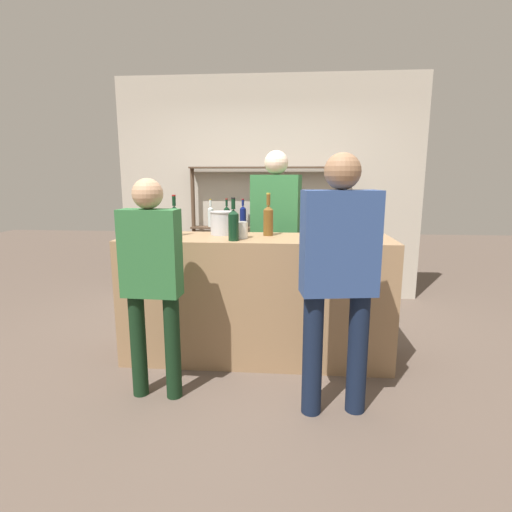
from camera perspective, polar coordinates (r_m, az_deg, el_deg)
The scene contains 14 objects.
ground_plane at distance 3.66m, azimuth 0.00°, elevation -14.09°, with size 16.00×16.00×0.00m, color brown.
bar_counter at distance 3.46m, azimuth 0.00°, elevation -6.08°, with size 2.26×0.62×1.07m, color #997551.
back_wall at distance 5.21m, azimuth 1.78°, elevation 9.42°, with size 3.86×0.12×2.80m, color #B2A899.
back_shelf at distance 5.05m, azimuth 1.43°, elevation 6.09°, with size 1.95×0.18×1.69m.
counter_bottle_0 at distance 3.50m, azimuth -15.40°, elevation 4.80°, with size 0.07×0.07×0.33m.
counter_bottle_1 at distance 3.43m, azimuth 1.76°, elevation 5.25°, with size 0.08×0.08×0.36m.
counter_bottle_2 at distance 3.47m, azimuth -11.54°, elevation 5.06°, with size 0.08×0.08×0.35m.
counter_bottle_3 at distance 3.15m, azimuth -3.23°, elevation 4.60°, with size 0.08×0.08×0.34m.
wine_glass at distance 3.65m, azimuth -11.68°, elevation 5.06°, with size 0.07×0.07×0.16m.
ice_bucket at distance 3.51m, azimuth -4.81°, elevation 4.73°, with size 0.22×0.22×0.20m.
cork_jar at distance 3.29m, azimuth -2.31°, elevation 3.72°, with size 0.13×0.13×0.13m.
customer_right at distance 2.58m, azimuth 11.72°, elevation -1.66°, with size 0.50×0.27×1.71m.
customer_left at distance 2.83m, azimuth -14.69°, elevation -2.30°, with size 0.40×0.20×1.56m.
server_behind_counter at distance 4.13m, azimuth 2.84°, elevation 4.37°, with size 0.52×0.31×1.83m.
Camera 1 is at (0.28, -3.29, 1.56)m, focal length 28.00 mm.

